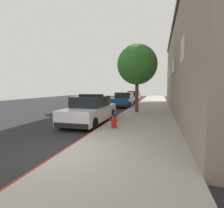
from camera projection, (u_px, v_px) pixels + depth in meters
ground_plane at (81, 111)px, 16.18m from camera, size 34.89×60.00×0.20m
sidewalk_pavement at (148, 112)px, 14.60m from camera, size 3.75×60.00×0.13m
curb_painted_edge at (125, 111)px, 15.10m from camera, size 0.08×60.00×0.13m
police_cruiser at (91, 110)px, 10.40m from camera, size 1.94×4.84×1.68m
parked_car_silver_ahead at (124, 100)px, 19.65m from camera, size 1.94×4.84×1.56m
parked_car_dark_far at (134, 96)px, 27.92m from camera, size 1.94×4.84×1.56m
fire_hydrant at (114, 121)px, 8.52m from camera, size 0.44×0.40×0.76m
street_tree at (137, 65)px, 13.91m from camera, size 3.13×3.13×5.30m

